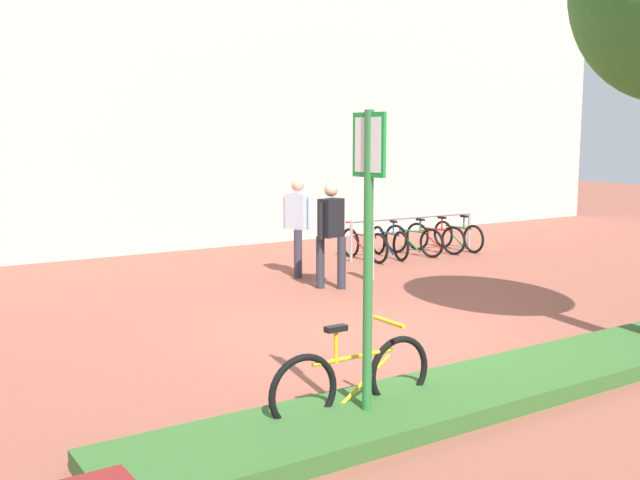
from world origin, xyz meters
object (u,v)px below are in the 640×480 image
(bike_at_sign, at_px, (353,379))
(bollard_steel, at_px, (370,254))
(bike_rack_cluster, at_px, (413,239))
(person_suited_navy, at_px, (331,229))
(person_shirt_white, at_px, (298,221))
(parking_sign_post, at_px, (368,225))

(bike_at_sign, relative_size, bollard_steel, 1.87)
(bike_rack_cluster, relative_size, person_suited_navy, 1.87)
(bike_rack_cluster, distance_m, person_shirt_white, 3.38)
(parking_sign_post, xyz_separation_m, person_shirt_white, (3.11, 6.21, -0.74))
(parking_sign_post, bearing_deg, person_shirt_white, 63.43)
(bollard_steel, height_order, person_suited_navy, person_suited_navy)
(bollard_steel, xyz_separation_m, person_shirt_white, (-0.84, 0.99, 0.53))
(parking_sign_post, xyz_separation_m, person_suited_navy, (2.99, 4.99, -0.74))
(person_suited_navy, bearing_deg, bike_rack_cluster, 29.80)
(bike_at_sign, height_order, person_suited_navy, person_suited_navy)
(person_shirt_white, bearing_deg, parking_sign_post, -116.57)
(bike_at_sign, relative_size, person_suited_navy, 0.98)
(bollard_steel, bearing_deg, parking_sign_post, -127.10)
(bollard_steel, distance_m, person_shirt_white, 1.40)
(bike_at_sign, relative_size, person_shirt_white, 0.98)
(parking_sign_post, distance_m, bollard_steel, 6.67)
(person_suited_navy, bearing_deg, parking_sign_post, -120.92)
(bike_at_sign, height_order, bollard_steel, bollard_steel)
(bike_rack_cluster, relative_size, bollard_steel, 3.57)
(person_suited_navy, bearing_deg, person_shirt_white, 84.56)
(bike_at_sign, xyz_separation_m, bike_rack_cluster, (6.32, 6.68, -0.00))
(bollard_steel, relative_size, person_suited_navy, 0.52)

